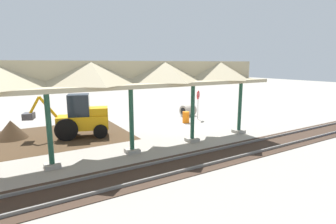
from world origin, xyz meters
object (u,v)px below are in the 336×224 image
stop_sign (198,99)px  backhoe (81,118)px  traffic_barrel (186,117)px  concrete_pipe (188,110)px

stop_sign → backhoe: 9.95m
traffic_barrel → stop_sign: bearing=-161.2°
backhoe → concrete_pipe: bearing=-168.4°
backhoe → concrete_pipe: 10.31m
backhoe → concrete_pipe: size_ratio=3.78×
stop_sign → concrete_pipe: (-0.14, -1.64, -1.29)m
concrete_pipe → backhoe: bearing=11.6°
concrete_pipe → traffic_barrel: concrete_pipe is taller
backhoe → traffic_barrel: (-8.29, 0.14, -0.82)m
stop_sign → concrete_pipe: bearing=-94.8°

